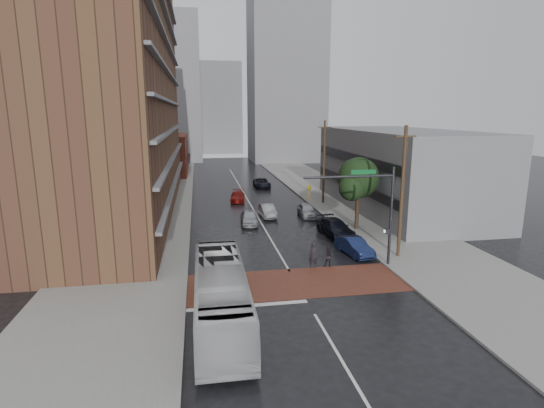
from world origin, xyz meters
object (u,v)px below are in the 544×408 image
pedestrian_a (314,255)px  car_travel_b (268,211)px  car_travel_c (238,196)px  car_parked_far (307,210)px  pedestrian_b (329,257)px  suv_travel (262,183)px  car_travel_a (249,217)px  car_parked_near (354,246)px  car_parked_mid (335,228)px  transit_bus (221,295)px

pedestrian_a → car_travel_b: (-0.81, 15.44, -0.28)m
car_travel_c → car_parked_far: car_parked_far is taller
pedestrian_b → suv_travel: (0.18, 33.64, -0.08)m
pedestrian_b → car_travel_a: (-4.22, 12.84, -0.04)m
car_travel_a → pedestrian_a: bearing=-72.4°
suv_travel → car_parked_near: car_parked_near is taller
car_parked_near → pedestrian_b: bearing=-151.7°
car_parked_far → car_parked_mid: bearing=-81.2°
car_parked_far → pedestrian_b: bearing=-94.9°
car_travel_b → car_parked_near: car_parked_near is taller
suv_travel → car_parked_near: size_ratio=1.17×
transit_bus → suv_travel: size_ratio=2.34×
transit_bus → car_travel_b: bearing=75.2°
car_travel_c → car_parked_mid: size_ratio=0.83×
car_travel_b → car_parked_near: size_ratio=0.99×
pedestrian_a → car_travel_a: 13.21m
transit_bus → pedestrian_a: bearing=45.9°
transit_bus → car_parked_mid: transit_bus is taller
transit_bus → pedestrian_b: transit_bus is taller
transit_bus → car_parked_far: 24.38m
car_travel_c → car_travel_b: bearing=-68.3°
car_travel_a → car_parked_near: (6.98, -10.63, -0.03)m
pedestrian_b → car_parked_far: (2.24, 15.00, -0.04)m
car_travel_b → car_parked_near: 14.04m
car_travel_a → car_travel_b: bearing=52.8°
pedestrian_b → car_travel_c: size_ratio=0.35×
pedestrian_a → car_parked_far: size_ratio=0.46×
car_travel_a → suv_travel: size_ratio=0.87×
car_travel_b → car_parked_mid: car_parked_mid is taller
transit_bus → car_travel_b: transit_bus is taller
car_travel_c → pedestrian_a: bearing=-75.8°
suv_travel → pedestrian_b: bearing=-89.9°
pedestrian_a → pedestrian_b: size_ratio=1.27×
transit_bus → suv_travel: (8.25, 40.72, -0.90)m
car_travel_b → car_parked_far: bearing=-8.7°
pedestrian_a → car_parked_near: (3.89, 2.21, -0.27)m
car_parked_near → suv_travel: bearing=84.3°
car_parked_near → car_parked_far: car_parked_far is taller
car_travel_a → car_travel_c: car_travel_a is taller
car_travel_a → car_travel_c: 11.42m
pedestrian_a → suv_travel: bearing=103.9°
car_travel_a → car_parked_mid: size_ratio=0.81×
car_parked_near → car_travel_c: bearing=97.3°
transit_bus → car_parked_mid: (11.00, 14.51, -0.82)m
car_travel_c → car_parked_mid: 18.31m
car_parked_near → car_parked_far: size_ratio=0.99×
pedestrian_b → car_parked_mid: size_ratio=0.29×
pedestrian_b → car_travel_b: size_ratio=0.37×
transit_bus → car_parked_mid: size_ratio=2.19×
transit_bus → car_travel_b: 23.35m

